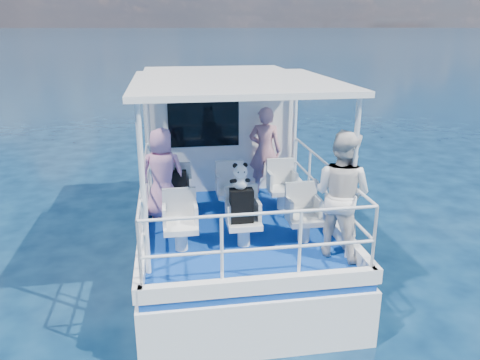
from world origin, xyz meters
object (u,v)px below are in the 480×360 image
Objects in this scene: backpack_center at (242,206)px; panda at (240,176)px; passenger_port_fwd at (162,174)px; passenger_stbd_aft at (341,194)px.

panda reaches higher than backpack_center.
passenger_port_fwd is 1.70m from backpack_center.
passenger_stbd_aft is at bearing -19.05° from backpack_center.
passenger_port_fwd is at bearing 130.48° from panda.
backpack_center is 1.30× the size of panda.
passenger_port_fwd is 0.85× the size of passenger_stbd_aft.
panda is (-0.02, 0.02, 0.43)m from backpack_center.
passenger_port_fwd reaches higher than backpack_center.
panda is (-1.30, 0.47, 0.17)m from passenger_stbd_aft.
passenger_stbd_aft is at bearing -19.77° from panda.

